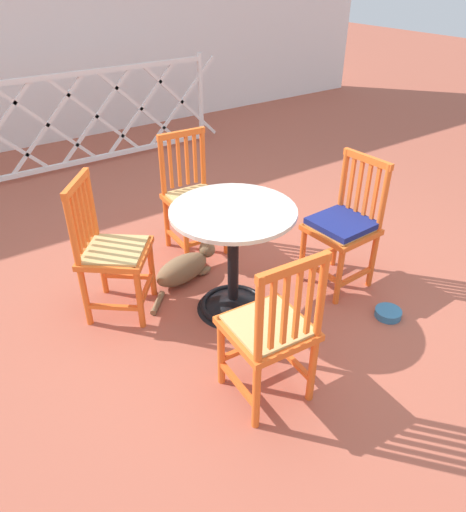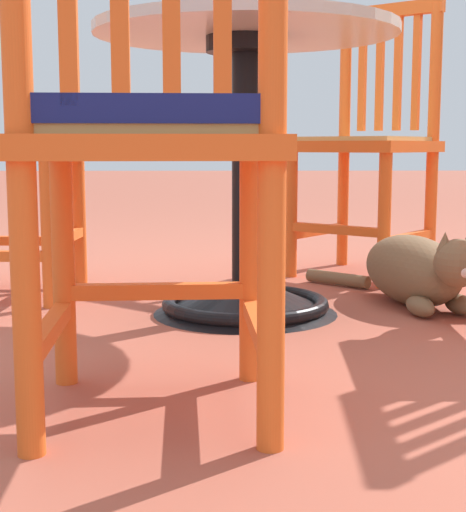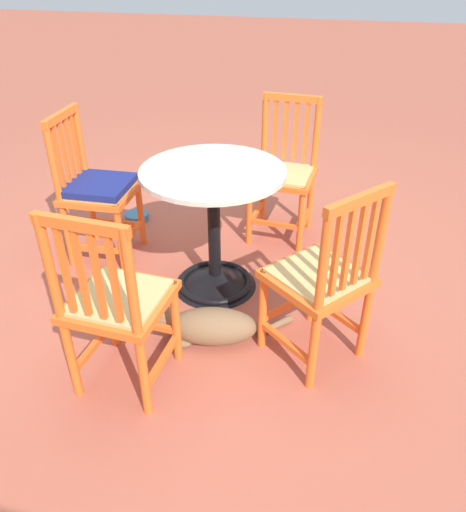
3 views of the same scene
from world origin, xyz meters
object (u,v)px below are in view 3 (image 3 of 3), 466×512
Objects in this scene: orange_chair_at_corner at (97,190)px; orange_chair_by_planter at (116,305)px; cafe_table at (214,244)px; tabby_cat at (206,326)px; orange_chair_tucked_in at (322,281)px; pet_water_bowl at (137,217)px; orange_chair_near_fence at (283,175)px.

orange_chair_by_planter is at bearing 120.68° from orange_chair_at_corner.
cafe_table is 0.52m from tabby_cat.
orange_chair_by_planter and orange_chair_tucked_in have the same top height.
orange_chair_tucked_in is 1.00× the size of orange_chair_at_corner.
orange_chair_near_fence is at bearing -176.71° from pet_water_bowl.
orange_chair_tucked_in is 1.33× the size of tabby_cat.
orange_chair_near_fence is 1.00× the size of orange_chair_at_corner.
cafe_table is 0.85m from orange_chair_by_planter.
orange_chair_at_corner is (1.40, -0.61, 0.01)m from orange_chair_tucked_in.
orange_chair_by_planter is at bearing 72.93° from orange_chair_near_fence.
tabby_cat is at bearing 127.24° from pet_water_bowl.
orange_chair_at_corner reaches higher than cafe_table.
cafe_table is 0.77m from orange_chair_tucked_in.
tabby_cat is at bearing -129.36° from orange_chair_by_planter.
pet_water_bowl is (1.39, -1.08, -0.41)m from orange_chair_tucked_in.
cafe_table is at bearing -34.75° from orange_chair_tucked_in.
orange_chair_by_planter is 1.00× the size of orange_chair_at_corner.
orange_chair_by_planter reaches higher than tabby_cat.
orange_chair_near_fence reaches higher than tabby_cat.
orange_chair_tucked_in is 5.36× the size of pet_water_bowl.
tabby_cat is (-0.28, -0.34, -0.34)m from orange_chair_by_planter.
orange_chair_near_fence is 1.33× the size of tabby_cat.
orange_chair_by_planter is 0.90m from orange_chair_tucked_in.
pet_water_bowl is (1.04, 0.06, -0.41)m from orange_chair_near_fence.
orange_chair_near_fence is at bearing -72.90° from orange_chair_tucked_in.
orange_chair_by_planter is 1.00× the size of orange_chair_near_fence.
orange_chair_by_planter reaches higher than cafe_table.
tabby_cat is 1.41m from pet_water_bowl.
orange_chair_at_corner is at bearing -23.39° from orange_chair_tucked_in.
cafe_table is 0.82m from orange_chair_at_corner.
cafe_table is 0.83× the size of orange_chair_by_planter.
orange_chair_near_fence is at bearing -107.07° from orange_chair_by_planter.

